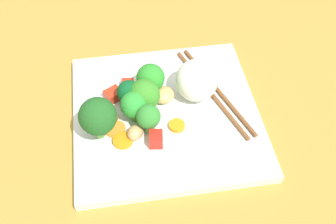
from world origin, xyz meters
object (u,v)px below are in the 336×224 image
Objects in this scene: rice_mound at (197,80)px; carrot_slice_1 at (177,126)px; square_plate at (166,115)px; broccoli_floret_2 at (98,117)px; chopstick_pair at (214,91)px.

carrot_slice_1 is (6.38, -4.37, -2.76)cm from rice_mound.
carrot_slice_1 is at bearing 18.34° from square_plate.
broccoli_floret_2 is 12.24cm from carrot_slice_1.
rice_mound is 2.96× the size of carrot_slice_1.
square_plate is at bearing 89.74° from chopstick_pair.
carrot_slice_1 is at bearing 111.58° from chopstick_pair.
rice_mound reaches higher than carrot_slice_1.
square_plate is 3.89× the size of broccoli_floret_2.
broccoli_floret_2 is at bearing -73.41° from square_plate.
broccoli_floret_2 reaches higher than carrot_slice_1.
carrot_slice_1 reaches higher than square_plate.
chopstick_pair is (-6.05, 7.38, 0.00)cm from carrot_slice_1.
chopstick_pair reaches higher than square_plate.
rice_mound is at bearing 65.94° from chopstick_pair.
rice_mound is 0.35× the size of chopstick_pair.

